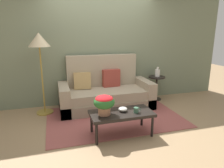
{
  "coord_description": "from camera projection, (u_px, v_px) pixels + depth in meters",
  "views": [
    {
      "loc": [
        -1.13,
        -3.61,
        1.7
      ],
      "look_at": [
        -0.07,
        0.0,
        0.72
      ],
      "focal_mm": 32.87,
      "sensor_mm": 36.0,
      "label": 1
    }
  ],
  "objects": [
    {
      "name": "ground_plane",
      "position": [
        115.0,
        119.0,
        4.09
      ],
      "size": [
        14.0,
        14.0,
        0.0
      ],
      "primitive_type": "plane",
      "color": "#997A56"
    },
    {
      "name": "wall_back",
      "position": [
        101.0,
        44.0,
        4.84
      ],
      "size": [
        6.4,
        0.12,
        2.79
      ],
      "primitive_type": "cube",
      "color": "slate",
      "rests_on": "ground"
    },
    {
      "name": "area_rug",
      "position": [
        114.0,
        117.0,
        4.15
      ],
      "size": [
        2.64,
        1.71,
        0.01
      ],
      "primitive_type": "cube",
      "color": "#994C47",
      "rests_on": "ground"
    },
    {
      "name": "couch",
      "position": [
        105.0,
        93.0,
        4.66
      ],
      "size": [
        2.05,
        0.91,
        1.16
      ],
      "color": "gray",
      "rests_on": "ground"
    },
    {
      "name": "coffee_table",
      "position": [
        121.0,
        114.0,
        3.39
      ],
      "size": [
        1.04,
        0.51,
        0.4
      ],
      "color": "black",
      "rests_on": "ground"
    },
    {
      "name": "side_table",
      "position": [
        156.0,
        84.0,
        5.14
      ],
      "size": [
        0.41,
        0.41,
        0.6
      ],
      "color": "black",
      "rests_on": "ground"
    },
    {
      "name": "floor_lamp",
      "position": [
        39.0,
        46.0,
        4.03
      ],
      "size": [
        0.43,
        0.43,
        1.67
      ],
      "color": "olive",
      "rests_on": "ground"
    },
    {
      "name": "potted_plant",
      "position": [
        104.0,
        103.0,
        3.23
      ],
      "size": [
        0.34,
        0.34,
        0.32
      ],
      "color": "#A36B4C",
      "rests_on": "coffee_table"
    },
    {
      "name": "coffee_mug",
      "position": [
        136.0,
        110.0,
        3.35
      ],
      "size": [
        0.12,
        0.08,
        0.09
      ],
      "color": "#3D664C",
      "rests_on": "coffee_table"
    },
    {
      "name": "snack_bowl",
      "position": [
        123.0,
        109.0,
        3.4
      ],
      "size": [
        0.15,
        0.15,
        0.07
      ],
      "color": "silver",
      "rests_on": "coffee_table"
    },
    {
      "name": "table_vase",
      "position": [
        157.0,
        73.0,
        5.09
      ],
      "size": [
        0.12,
        0.12,
        0.23
      ],
      "color": "silver",
      "rests_on": "side_table"
    }
  ]
}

